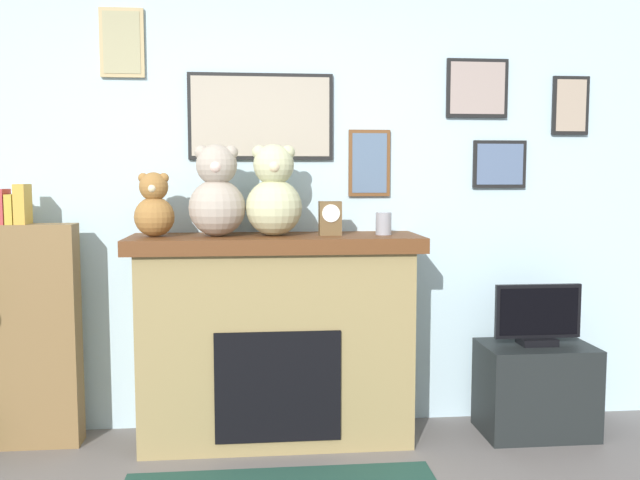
% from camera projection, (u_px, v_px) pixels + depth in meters
% --- Properties ---
extents(back_wall, '(5.20, 0.15, 2.60)m').
position_uv_depth(back_wall, '(248.00, 203.00, 3.95)').
color(back_wall, silver).
rests_on(back_wall, ground_plane).
extents(fireplace, '(1.58, 0.54, 1.14)m').
position_uv_depth(fireplace, '(276.00, 337.00, 3.74)').
color(fireplace, olive).
rests_on(fireplace, ground_plane).
extents(bookshelf, '(0.48, 0.16, 1.42)m').
position_uv_depth(bookshelf, '(32.00, 330.00, 3.65)').
color(bookshelf, brown).
rests_on(bookshelf, ground_plane).
extents(tv_stand, '(0.62, 0.40, 0.51)m').
position_uv_depth(tv_stand, '(536.00, 389.00, 3.85)').
color(tv_stand, black).
rests_on(tv_stand, ground_plane).
extents(television, '(0.49, 0.14, 0.34)m').
position_uv_depth(television, '(538.00, 317.00, 3.81)').
color(television, black).
rests_on(television, tv_stand).
extents(candle_jar, '(0.09, 0.09, 0.12)m').
position_uv_depth(candle_jar, '(384.00, 224.00, 3.72)').
color(candle_jar, gray).
rests_on(candle_jar, fireplace).
extents(mantel_clock, '(0.12, 0.09, 0.19)m').
position_uv_depth(mantel_clock, '(330.00, 218.00, 3.69)').
color(mantel_clock, brown).
rests_on(mantel_clock, fireplace).
extents(teddy_bear_grey, '(0.21, 0.21, 0.34)m').
position_uv_depth(teddy_bear_grey, '(154.00, 208.00, 3.59)').
color(teddy_bear_grey, olive).
rests_on(teddy_bear_grey, fireplace).
extents(teddy_bear_cream, '(0.30, 0.30, 0.49)m').
position_uv_depth(teddy_bear_cream, '(217.00, 195.00, 3.62)').
color(teddy_bear_cream, '#A49787').
rests_on(teddy_bear_cream, fireplace).
extents(teddy_bear_tan, '(0.30, 0.30, 0.49)m').
position_uv_depth(teddy_bear_tan, '(274.00, 195.00, 3.65)').
color(teddy_bear_tan, '#BCBD8E').
rests_on(teddy_bear_tan, fireplace).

